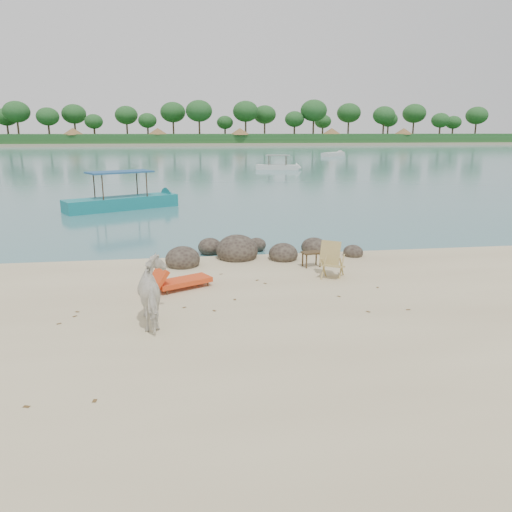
% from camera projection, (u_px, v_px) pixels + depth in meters
% --- Properties ---
extents(water, '(400.00, 400.00, 0.00)m').
position_uv_depth(water, '(190.00, 152.00, 96.61)').
color(water, '#386770').
rests_on(water, ground).
extents(far_shore, '(420.00, 90.00, 1.40)m').
position_uv_depth(far_shore, '(186.00, 143.00, 173.37)').
color(far_shore, tan).
rests_on(far_shore, ground).
extents(far_scenery, '(420.00, 18.00, 9.50)m').
position_uv_depth(far_scenery, '(187.00, 134.00, 140.66)').
color(far_scenery, '#1E4C1E').
rests_on(far_scenery, ground).
extents(boulders, '(6.23, 2.82, 0.98)m').
position_uv_depth(boulders, '(246.00, 253.00, 15.71)').
color(boulders, '#2C231D').
rests_on(boulders, ground).
extents(cow, '(1.01, 1.68, 1.33)m').
position_uv_depth(cow, '(156.00, 294.00, 10.22)').
color(cow, white).
rests_on(cow, ground).
extents(side_table, '(0.61, 0.45, 0.44)m').
position_uv_depth(side_table, '(311.00, 260.00, 14.62)').
color(side_table, '#332314').
rests_on(side_table, ground).
extents(lounge_chair, '(1.85, 1.36, 0.53)m').
position_uv_depth(lounge_chair, '(183.00, 279.00, 12.60)').
color(lounge_chair, '#D24B18').
rests_on(lounge_chair, ground).
extents(deck_chair, '(0.87, 0.89, 0.95)m').
position_uv_depth(deck_chair, '(333.00, 262.00, 13.49)').
color(deck_chair, tan).
rests_on(deck_chair, ground).
extents(boat_near, '(6.43, 4.32, 3.16)m').
position_uv_depth(boat_near, '(120.00, 178.00, 25.54)').
color(boat_near, '#14767C').
rests_on(boat_near, water).
extents(boat_mid, '(5.11, 2.69, 2.46)m').
position_uv_depth(boat_mid, '(278.00, 157.00, 52.22)').
color(boat_mid, silver).
rests_on(boat_mid, water).
extents(boat_far, '(5.36, 5.26, 0.71)m').
position_uv_depth(boat_far, '(333.00, 154.00, 80.26)').
color(boat_far, silver).
rests_on(boat_far, water).
extents(dead_leaves, '(8.72, 7.35, 0.00)m').
position_uv_depth(dead_leaves, '(254.00, 316.00, 10.81)').
color(dead_leaves, brown).
rests_on(dead_leaves, ground).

